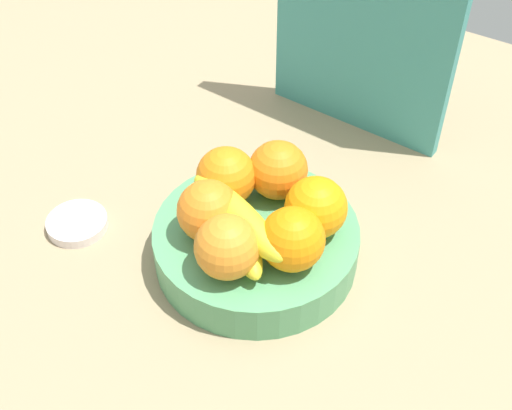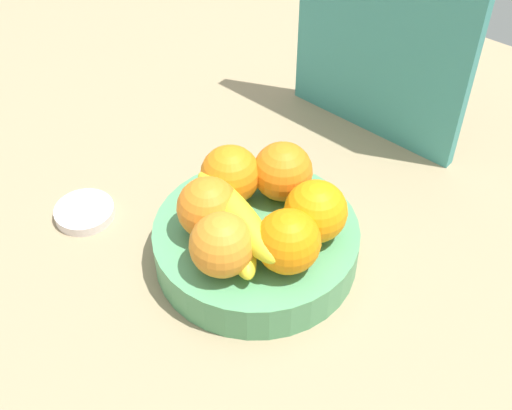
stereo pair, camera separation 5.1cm
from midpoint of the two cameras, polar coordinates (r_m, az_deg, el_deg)
The scene contains 11 objects.
ground_plane at distance 86.60cm, azimuth 0.44°, elevation -5.32°, with size 180.00×140.00×3.00cm, color #998564.
fruit_bowl at distance 83.80cm, azimuth 1.76°, elevation -3.30°, with size 25.34×25.34×5.23cm, color #519A66.
orange_front_left at distance 84.17cm, azimuth 3.76°, elevation 2.93°, with size 7.52×7.52×7.52cm, color orange.
orange_front_right at distance 83.31cm, azimuth -0.43°, elevation 2.53°, with size 7.52×7.52×7.52cm, color orange.
orange_center at distance 79.07cm, azimuth -2.20°, elevation -0.31°, with size 7.52×7.52×7.52cm, color orange.
orange_back_left at distance 74.94cm, azimuth -0.91°, elevation -3.46°, with size 7.52×7.52×7.52cm, color orange.
orange_back_right at distance 75.52cm, azimuth 4.67°, elevation -3.17°, with size 7.52×7.52×7.52cm, color orange.
orange_top_stack at distance 79.18cm, azimuth 6.93°, elevation -0.60°, with size 7.52×7.52×7.52cm, color orange.
banana_bunch at distance 78.52cm, azimuth 0.06°, elevation -1.34°, with size 17.34×13.71×6.20cm.
cutting_board at distance 97.71cm, azimuth 12.33°, elevation 14.83°, with size 28.00×1.80×36.00cm, color teal.
jar_lid at distance 92.59cm, azimuth -12.77°, elevation -0.64°, with size 7.96×7.96×1.37cm, color silver.
Camera 2 is at (36.50, -43.03, 64.33)cm, focal length 47.32 mm.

